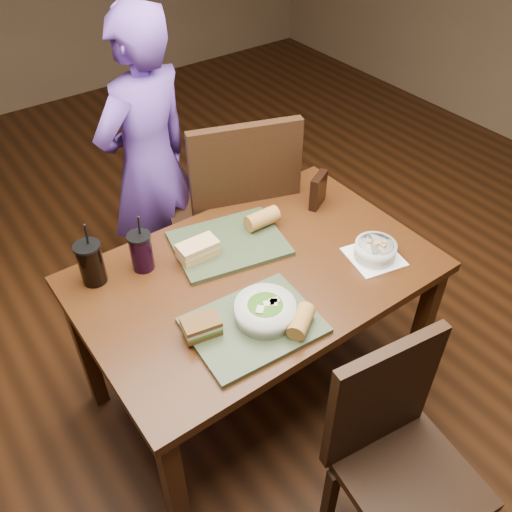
# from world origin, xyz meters

# --- Properties ---
(ground) EXTENTS (6.00, 6.00, 0.00)m
(ground) POSITION_xyz_m (0.00, 0.00, 0.00)
(ground) COLOR #381C0B
(ground) RESTS_ON ground
(dining_table) EXTENTS (1.30, 0.85, 0.75)m
(dining_table) POSITION_xyz_m (0.00, 0.00, 0.66)
(dining_table) COLOR #3E1F0C
(dining_table) RESTS_ON ground
(chair_near) EXTENTS (0.45, 0.45, 0.92)m
(chair_near) POSITION_xyz_m (0.02, -0.74, 0.51)
(chair_near) COLOR black
(chair_near) RESTS_ON ground
(chair_far) EXTENTS (0.61, 0.62, 1.10)m
(chair_far) POSITION_xyz_m (0.23, 0.51, 0.61)
(chair_far) COLOR black
(chair_far) RESTS_ON ground
(diner) EXTENTS (0.63, 0.50, 1.50)m
(diner) POSITION_xyz_m (0.02, 0.89, 0.75)
(diner) COLOR #603AA0
(diner) RESTS_ON ground
(tray_near) EXTENTS (0.44, 0.35, 0.02)m
(tray_near) POSITION_xyz_m (-0.17, -0.22, 0.76)
(tray_near) COLOR #303C24
(tray_near) RESTS_ON dining_table
(tray_far) EXTENTS (0.48, 0.40, 0.02)m
(tray_far) POSITION_xyz_m (-0.00, 0.18, 0.76)
(tray_far) COLOR #303C24
(tray_far) RESTS_ON dining_table
(salad_bowl) EXTENTS (0.20, 0.20, 0.07)m
(salad_bowl) POSITION_xyz_m (-0.12, -0.22, 0.80)
(salad_bowl) COLOR silver
(salad_bowl) RESTS_ON tray_near
(soup_bowl) EXTENTS (0.23, 0.23, 0.08)m
(soup_bowl) POSITION_xyz_m (0.41, -0.21, 0.79)
(soup_bowl) COLOR white
(soup_bowl) RESTS_ON dining_table
(sandwich_near) EXTENTS (0.13, 0.10, 0.06)m
(sandwich_near) POSITION_xyz_m (-0.33, -0.15, 0.80)
(sandwich_near) COLOR #593819
(sandwich_near) RESTS_ON tray_near
(sandwich_far) EXTENTS (0.15, 0.09, 0.06)m
(sandwich_far) POSITION_xyz_m (-0.14, 0.18, 0.80)
(sandwich_far) COLOR tan
(sandwich_far) RESTS_ON tray_far
(baguette_near) EXTENTS (0.14, 0.12, 0.06)m
(baguette_near) POSITION_xyz_m (-0.06, -0.33, 0.80)
(baguette_near) COLOR #AD7533
(baguette_near) RESTS_ON tray_near
(baguette_far) EXTENTS (0.14, 0.07, 0.07)m
(baguette_far) POSITION_xyz_m (0.17, 0.19, 0.80)
(baguette_far) COLOR #AD7533
(baguette_far) RESTS_ON tray_far
(cup_cola) EXTENTS (0.10, 0.10, 0.26)m
(cup_cola) POSITION_xyz_m (-0.50, 0.30, 0.83)
(cup_cola) COLOR black
(cup_cola) RESTS_ON dining_table
(cup_berry) EXTENTS (0.09, 0.09, 0.24)m
(cup_berry) POSITION_xyz_m (-0.33, 0.26, 0.83)
(cup_berry) COLOR black
(cup_berry) RESTS_ON dining_table
(chip_bag) EXTENTS (0.12, 0.08, 0.15)m
(chip_bag) POSITION_xyz_m (0.46, 0.18, 0.82)
(chip_bag) COLOR black
(chip_bag) RESTS_ON dining_table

